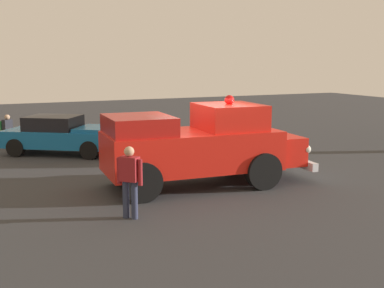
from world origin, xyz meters
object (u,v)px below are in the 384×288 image
Objects in this scene: classic_hot_rod at (62,135)px; lawn_chair_near_truck at (7,131)px; lawn_chair_by_car at (285,148)px; traffic_cone at (300,154)px; spectator_standing at (130,177)px; spectator_seated at (9,129)px; vintage_fire_truck at (200,145)px.

classic_hot_rod reaches higher than lawn_chair_near_truck.
traffic_cone is at bearing 4.40° from lawn_chair_by_car.
lawn_chair_by_car is at bearing -37.96° from classic_hot_rod.
classic_hot_rod is 4.55× the size of lawn_chair_near_truck.
lawn_chair_near_truck is at bearing 119.44° from classic_hot_rod.
spectator_standing is (1.73, -11.71, 0.37)m from lawn_chair_near_truck.
lawn_chair_by_car is at bearing -175.60° from traffic_cone.
spectator_seated is at bearing -54.03° from lawn_chair_near_truck.
spectator_seated is 11.73m from spectator_standing.
classic_hot_rod is at bearing 89.81° from spectator_standing.
vintage_fire_truck is 1.31× the size of classic_hot_rod.
lawn_chair_by_car is at bearing 19.70° from vintage_fire_truck.
classic_hot_rod is 4.55× the size of lawn_chair_by_car.
spectator_seated is (-4.37, 9.60, -0.50)m from vintage_fire_truck.
vintage_fire_truck is 5.95× the size of lawn_chair_near_truck.
spectator_standing is (-2.72, -2.01, -0.23)m from vintage_fire_truck.
lawn_chair_near_truck is (-1.75, 3.11, -0.16)m from classic_hot_rod.
spectator_standing reaches higher than lawn_chair_by_car.
vintage_fire_truck is 4.71× the size of spectator_seated.
lawn_chair_by_car is (8.40, -8.29, 0.00)m from lawn_chair_near_truck.
classic_hot_rod is at bearing -60.81° from spectator_seated.
lawn_chair_near_truck is 0.17m from spectator_seated.
traffic_cone is (9.00, -8.13, -0.39)m from spectator_seated.
vintage_fire_truck reaches higher than spectator_standing.
spectator_seated is (0.08, -0.11, 0.11)m from lawn_chair_near_truck.
traffic_cone is at bearing -42.08° from spectator_seated.
vintage_fire_truck is 3.39m from spectator_standing.
lawn_chair_near_truck is (-4.44, 9.70, -0.61)m from vintage_fire_truck.
lawn_chair_by_car is 11.67m from spectator_seated.
lawn_chair_near_truck is 1.61× the size of traffic_cone.
vintage_fire_truck reaches higher than traffic_cone.
vintage_fire_truck is 9.56× the size of traffic_cone.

